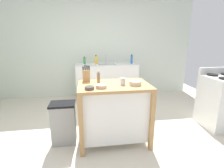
# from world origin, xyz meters

# --- Properties ---
(ground_plane) EXTENTS (6.29, 6.29, 0.00)m
(ground_plane) POSITION_xyz_m (0.00, 0.00, 0.00)
(ground_plane) COLOR beige
(ground_plane) RESTS_ON ground
(wall_back) EXTENTS (5.29, 0.10, 2.60)m
(wall_back) POSITION_xyz_m (0.00, 2.30, 1.30)
(wall_back) COLOR silver
(wall_back) RESTS_ON ground
(kitchen_island) EXTENTS (1.01, 0.67, 0.90)m
(kitchen_island) POSITION_xyz_m (0.16, -0.01, 0.50)
(kitchen_island) COLOR #AD7F4C
(kitchen_island) RESTS_ON ground
(knife_block) EXTENTS (0.11, 0.09, 0.25)m
(knife_block) POSITION_xyz_m (-0.23, 0.22, 0.99)
(knife_block) COLOR tan
(knife_block) RESTS_ON kitchen_island
(bowl_ceramic_small) EXTENTS (0.15, 0.15, 0.05)m
(bowl_ceramic_small) POSITION_xyz_m (-0.04, -0.18, 0.92)
(bowl_ceramic_small) COLOR beige
(bowl_ceramic_small) RESTS_ON kitchen_island
(bowl_ceramic_wide) EXTENTS (0.12, 0.12, 0.04)m
(bowl_ceramic_wide) POSITION_xyz_m (-0.20, -0.22, 0.92)
(bowl_ceramic_wide) COLOR #564C47
(bowl_ceramic_wide) RESTS_ON kitchen_island
(bowl_stoneware_deep) EXTENTS (0.17, 0.17, 0.06)m
(bowl_stoneware_deep) POSITION_xyz_m (0.44, -0.10, 0.93)
(bowl_stoneware_deep) COLOR beige
(bowl_stoneware_deep) RESTS_ON kitchen_island
(drinking_cup) EXTENTS (0.07, 0.07, 0.10)m
(drinking_cup) POSITION_xyz_m (0.27, -0.06, 0.95)
(drinking_cup) COLOR silver
(drinking_cup) RESTS_ON kitchen_island
(pepper_grinder) EXTENTS (0.04, 0.04, 0.19)m
(pepper_grinder) POSITION_xyz_m (-0.06, -0.00, 0.99)
(pepper_grinder) COLOR #9E7042
(pepper_grinder) RESTS_ON kitchen_island
(trash_bin) EXTENTS (0.36, 0.28, 0.63)m
(trash_bin) POSITION_xyz_m (-0.59, 0.05, 0.32)
(trash_bin) COLOR gray
(trash_bin) RESTS_ON ground
(sink_counter) EXTENTS (1.54, 0.60, 0.90)m
(sink_counter) POSITION_xyz_m (0.28, 1.95, 0.45)
(sink_counter) COLOR white
(sink_counter) RESTS_ON ground
(sink_faucet) EXTENTS (0.02, 0.02, 0.22)m
(sink_faucet) POSITION_xyz_m (0.28, 2.09, 1.01)
(sink_faucet) COLOR #B7BCC1
(sink_faucet) RESTS_ON sink_counter
(bottle_spray_cleaner) EXTENTS (0.06, 0.06, 0.19)m
(bottle_spray_cleaner) POSITION_xyz_m (-0.27, 2.04, 0.99)
(bottle_spray_cleaner) COLOR green
(bottle_spray_cleaner) RESTS_ON sink_counter
(bottle_hand_soap) EXTENTS (0.05, 0.05, 0.23)m
(bottle_hand_soap) POSITION_xyz_m (0.93, 1.97, 1.01)
(bottle_hand_soap) COLOR blue
(bottle_hand_soap) RESTS_ON sink_counter
(bottle_dish_soap) EXTENTS (0.07, 0.07, 0.23)m
(bottle_dish_soap) POSITION_xyz_m (0.02, 1.99, 1.01)
(bottle_dish_soap) COLOR yellow
(bottle_dish_soap) RESTS_ON sink_counter
(stove) EXTENTS (0.60, 0.60, 1.02)m
(stove) POSITION_xyz_m (2.10, 0.17, 0.46)
(stove) COLOR silver
(stove) RESTS_ON ground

